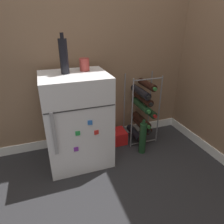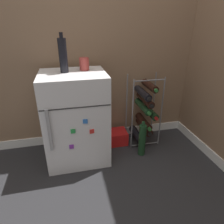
# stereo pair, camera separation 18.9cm
# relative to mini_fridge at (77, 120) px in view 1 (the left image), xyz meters

# --- Properties ---
(ground_plane) EXTENTS (14.00, 14.00, 0.00)m
(ground_plane) POSITION_rel_mini_fridge_xyz_m (0.41, -0.32, -0.41)
(ground_plane) COLOR #28282B
(wall_back) EXTENTS (6.62, 0.07, 2.50)m
(wall_back) POSITION_rel_mini_fridge_xyz_m (0.41, 0.32, 0.83)
(wall_back) COLOR #84664C
(wall_back) RESTS_ON ground_plane
(mini_fridge) EXTENTS (0.54, 0.48, 0.81)m
(mini_fridge) POSITION_rel_mini_fridge_xyz_m (0.00, 0.00, 0.00)
(mini_fridge) COLOR white
(mini_fridge) RESTS_ON ground_plane
(wine_rack) EXTENTS (0.31, 0.33, 0.72)m
(wine_rack) POSITION_rel_mini_fridge_xyz_m (0.69, 0.11, -0.06)
(wine_rack) COLOR slate
(wine_rack) RESTS_ON ground_plane
(soda_box) EXTENTS (0.21, 0.18, 0.14)m
(soda_box) POSITION_rel_mini_fridge_xyz_m (0.41, 0.14, -0.34)
(soda_box) COLOR red
(soda_box) RESTS_ON ground_plane
(fridge_top_cup) EXTENTS (0.08, 0.08, 0.10)m
(fridge_top_cup) POSITION_rel_mini_fridge_xyz_m (0.11, 0.08, 0.46)
(fridge_top_cup) COLOR maroon
(fridge_top_cup) RESTS_ON mini_fridge
(fridge_top_bottle) EXTENTS (0.07, 0.07, 0.30)m
(fridge_top_bottle) POSITION_rel_mini_fridge_xyz_m (-0.06, 0.03, 0.54)
(fridge_top_bottle) COLOR black
(fridge_top_bottle) RESTS_ON mini_fridge
(loose_bottle_floor) EXTENTS (0.07, 0.07, 0.36)m
(loose_bottle_floor) POSITION_rel_mini_fridge_xyz_m (0.60, -0.11, -0.25)
(loose_bottle_floor) COLOR #19381E
(loose_bottle_floor) RESTS_ON ground_plane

